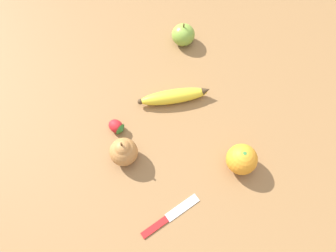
{
  "coord_description": "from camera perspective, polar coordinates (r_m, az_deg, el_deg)",
  "views": [
    {
      "loc": [
        -0.28,
        -0.34,
        0.82
      ],
      "look_at": [
        -0.06,
        0.0,
        0.03
      ],
      "focal_mm": 35.0,
      "sensor_mm": 36.0,
      "label": 1
    }
  ],
  "objects": [
    {
      "name": "pear",
      "position": [
        0.85,
        -7.74,
        -4.42
      ],
      "size": [
        0.07,
        0.07,
        0.09
      ],
      "color": "#B2753D",
      "rests_on": "ground_plane"
    },
    {
      "name": "paring_knife",
      "position": [
        0.83,
        0.05,
        -15.64
      ],
      "size": [
        0.17,
        0.02,
        0.01
      ],
      "rotation": [
        0.0,
        0.0,
        4.73
      ],
      "color": "silver",
      "rests_on": "ground_plane"
    },
    {
      "name": "apple",
      "position": [
        1.07,
        2.67,
        15.6
      ],
      "size": [
        0.07,
        0.07,
        0.08
      ],
      "color": "olive",
      "rests_on": "ground_plane"
    },
    {
      "name": "orange",
      "position": [
        0.85,
        12.71,
        -5.67
      ],
      "size": [
        0.08,
        0.08,
        0.08
      ],
      "color": "orange",
      "rests_on": "ground_plane"
    },
    {
      "name": "ground_plane",
      "position": [
        0.93,
        3.01,
        0.8
      ],
      "size": [
        3.0,
        3.0,
        0.0
      ],
      "primitive_type": "plane",
      "color": "olive"
    },
    {
      "name": "strawberry",
      "position": [
        0.91,
        -8.9,
        -0.13
      ],
      "size": [
        0.05,
        0.06,
        0.03
      ],
      "rotation": [
        0.0,
        0.0,
        5.05
      ],
      "color": "red",
      "rests_on": "ground_plane"
    },
    {
      "name": "banana",
      "position": [
        0.94,
        1.11,
        5.18
      ],
      "size": [
        0.2,
        0.12,
        0.04
      ],
      "rotation": [
        0.0,
        0.0,
        5.87
      ],
      "color": "yellow",
      "rests_on": "ground_plane"
    }
  ]
}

